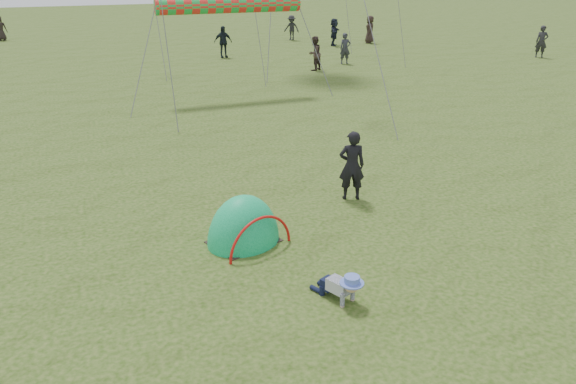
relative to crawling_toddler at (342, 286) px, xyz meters
name	(u,v)px	position (x,y,z in m)	size (l,w,h in m)	color
ground	(332,293)	(-0.05, 0.24, -0.28)	(140.00, 140.00, 0.00)	#193B08
crawling_toddler	(342,286)	(0.00, 0.00, 0.00)	(0.51, 0.73, 0.56)	black
popup_tent	(244,242)	(-0.92, 2.62, -0.28)	(1.54, 1.27, 1.99)	#008F4A
standing_adult	(352,166)	(2.11, 3.84, 0.56)	(0.61, 0.40, 1.67)	black
crowd_person_0	(542,42)	(21.89, 18.68, 0.62)	(0.65, 0.43, 1.80)	black
crowd_person_3	(292,28)	(11.14, 30.97, 0.56)	(1.09, 0.62, 1.68)	black
crowd_person_4	(370,29)	(15.53, 27.60, 0.62)	(0.88, 0.57, 1.80)	black
crowd_person_7	(314,53)	(7.97, 19.58, 0.57)	(0.83, 0.65, 1.71)	#3A2B28
crowd_person_8	(223,42)	(4.65, 25.21, 0.61)	(1.04, 0.43, 1.78)	black
crowd_person_10	(0,28)	(-8.02, 38.01, 0.56)	(0.82, 0.54, 1.69)	black
crowd_person_11	(334,32)	(12.74, 27.35, 0.59)	(1.61, 0.51, 1.74)	black
crowd_person_12	(345,49)	(10.31, 20.78, 0.54)	(0.60, 0.39, 1.64)	#282931
rainbow_tube_kite	(229,5)	(2.44, 15.35, 3.36)	(0.64, 0.64, 5.80)	red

